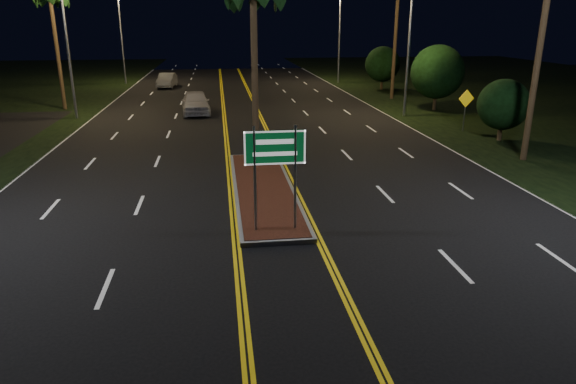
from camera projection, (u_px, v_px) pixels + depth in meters
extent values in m
plane|color=black|center=(288.00, 276.00, 13.08)|extent=(120.00, 120.00, 0.00)
cube|color=gray|center=(263.00, 189.00, 19.64)|extent=(2.25, 10.25, 0.15)
cube|color=#592819|center=(263.00, 187.00, 19.61)|extent=(2.00, 10.00, 0.02)
cylinder|color=gray|center=(255.00, 180.00, 15.08)|extent=(0.08, 0.08, 3.20)
cylinder|color=gray|center=(295.00, 178.00, 15.24)|extent=(0.08, 0.08, 3.20)
cube|color=#07471E|center=(275.00, 148.00, 14.86)|extent=(1.80, 0.04, 1.00)
cube|color=white|center=(275.00, 148.00, 14.84)|extent=(1.80, 0.01, 1.00)
cylinder|color=gray|center=(68.00, 49.00, 32.82)|extent=(0.18, 0.18, 9.00)
cylinder|color=gray|center=(121.00, 38.00, 51.61)|extent=(0.18, 0.18, 9.00)
cylinder|color=gray|center=(409.00, 48.00, 33.73)|extent=(0.18, 0.18, 9.00)
cylinder|color=gray|center=(339.00, 38.00, 52.52)|extent=(0.18, 0.18, 9.00)
cylinder|color=#382819|center=(255.00, 81.00, 21.76)|extent=(0.28, 0.28, 7.50)
cylinder|color=#382819|center=(58.00, 53.00, 36.51)|extent=(0.28, 0.28, 8.00)
cylinder|color=#382819|center=(537.00, 67.00, 22.72)|extent=(0.28, 0.28, 8.50)
cylinder|color=#382819|center=(395.00, 40.00, 41.39)|extent=(0.28, 0.28, 9.50)
cylinder|color=#382819|center=(500.00, 132.00, 27.81)|extent=(0.24, 0.24, 0.90)
sphere|color=black|center=(503.00, 105.00, 27.33)|extent=(2.70, 2.70, 2.70)
cylinder|color=#382819|center=(435.00, 101.00, 37.21)|extent=(0.24, 0.24, 1.26)
sphere|color=black|center=(437.00, 72.00, 36.55)|extent=(3.78, 3.78, 3.78)
cylinder|color=#382819|center=(382.00, 84.00, 48.50)|extent=(0.24, 0.24, 1.08)
sphere|color=black|center=(383.00, 64.00, 47.92)|extent=(3.24, 3.24, 3.24)
imported|color=silver|center=(196.00, 100.00, 35.70)|extent=(2.74, 5.67, 1.84)
imported|color=#9CA0A5|center=(167.00, 79.00, 49.96)|extent=(2.40, 4.89, 1.58)
cylinder|color=gray|center=(465.00, 113.00, 29.98)|extent=(0.07, 0.07, 2.11)
cube|color=yellow|center=(466.00, 98.00, 29.68)|extent=(1.01, 0.20, 1.02)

